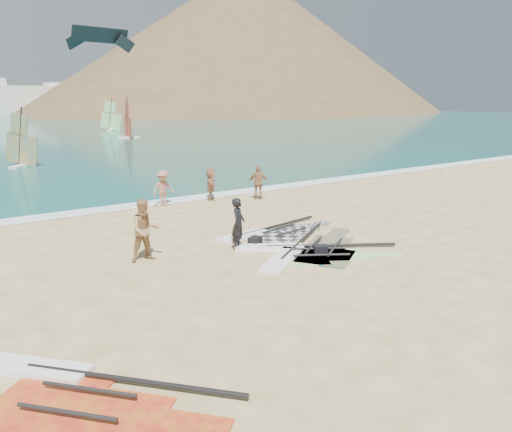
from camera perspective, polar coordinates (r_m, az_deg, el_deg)
ground at (r=14.71m, az=9.76°, el=-6.66°), size 300.00×300.00×0.00m
surf_line at (r=24.61m, az=-10.82°, el=1.48°), size 300.00×1.20×0.04m
headland_main at (r=168.93m, az=-1.08°, el=11.79°), size 143.00×143.00×45.00m
headland_minor at (r=198.23m, az=5.83°, el=11.98°), size 70.00×70.00×28.00m
rig_grey at (r=18.62m, az=1.56°, el=-1.99°), size 5.15×2.42×0.20m
rig_green at (r=16.54m, az=5.43°, el=-4.06°), size 4.89×4.04×0.20m
rig_orange at (r=16.55m, az=5.90°, el=-4.06°), size 5.70×4.26×0.20m
rig_red at (r=9.76m, az=-20.59°, el=-18.07°), size 4.12×4.82×0.20m
gear_bag_near at (r=17.26m, az=-0.11°, el=-2.89°), size 0.57×0.52×0.30m
gear_bag_far at (r=16.52m, az=7.37°, el=-3.82°), size 0.55×0.50×0.27m
person_wetsuit at (r=16.62m, az=-2.04°, el=-0.93°), size 0.76×0.75×1.76m
beachgoer_left at (r=15.85m, az=-12.54°, el=-1.58°), size 1.01×0.81×1.97m
beachgoer_mid at (r=23.65m, az=-10.56°, el=3.14°), size 1.16×0.72×1.72m
beachgoer_back at (r=24.84m, az=0.30°, el=3.83°), size 1.04×0.94×1.70m
beachgoer_right at (r=24.82m, az=-5.19°, el=3.64°), size 1.13×1.52×1.59m
windsurfer_left at (r=40.45m, az=-25.21°, el=6.91°), size 2.24×2.23×4.35m
windsurfer_centre at (r=64.22m, az=-14.45°, el=9.86°), size 2.82×3.36×5.02m
windsurfer_right at (r=79.62m, az=-16.26°, el=10.36°), size 2.79×2.68×4.90m
kitesurf_kite at (r=55.91m, az=-17.36°, el=18.93°), size 7.17×1.78×2.37m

